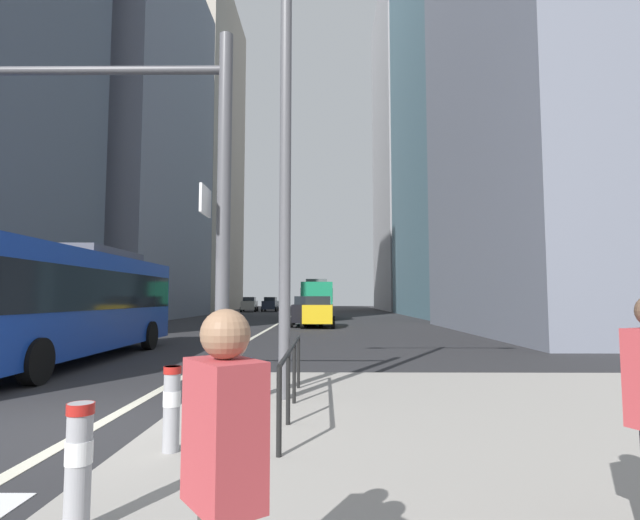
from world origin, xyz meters
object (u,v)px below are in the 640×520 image
(car_oncoming_mid, at_px, (249,304))
(car_receding_far, at_px, (307,311))
(traffic_signal_gantry, at_px, (73,153))
(pedestrian_far, at_px, (225,464))
(city_bus_blue_oncoming, at_px, (67,298))
(city_bus_red_receding, at_px, (316,298))
(bollard_right, at_px, (172,404))
(car_receding_near, at_px, (319,311))
(bollard_left, at_px, (79,461))
(street_lamp_post, at_px, (286,103))
(pedestrian_walking, at_px, (223,481))
(car_oncoming_far, at_px, (270,304))

(car_oncoming_mid, bearing_deg, car_receding_far, -74.77)
(car_receding_far, height_order, traffic_signal_gantry, traffic_signal_gantry)
(traffic_signal_gantry, bearing_deg, pedestrian_far, -54.80)
(car_oncoming_mid, relative_size, car_receding_far, 0.97)
(city_bus_blue_oncoming, bearing_deg, city_bus_red_receding, 77.21)
(bollard_right, bearing_deg, car_receding_near, 86.89)
(bollard_left, height_order, pedestrian_far, pedestrian_far)
(pedestrian_far, bearing_deg, car_receding_far, 91.30)
(bollard_left, bearing_deg, city_bus_blue_oncoming, 118.90)
(street_lamp_post, height_order, bollard_right, street_lamp_post)
(street_lamp_post, relative_size, pedestrian_walking, 4.86)
(car_receding_near, height_order, pedestrian_walking, car_receding_near)
(car_oncoming_far, height_order, traffic_signal_gantry, traffic_signal_gantry)
(bollard_left, xyz_separation_m, pedestrian_far, (1.30, -1.12, 0.36))
(city_bus_blue_oncoming, relative_size, city_bus_red_receding, 0.99)
(car_receding_far, distance_m, street_lamp_post, 23.55)
(traffic_signal_gantry, distance_m, pedestrian_far, 6.92)
(city_bus_blue_oncoming, bearing_deg, car_oncoming_far, 89.94)
(car_receding_far, bearing_deg, street_lamp_post, -88.83)
(city_bus_red_receding, relative_size, bollard_left, 11.92)
(street_lamp_post, bearing_deg, city_bus_red_receding, 90.08)
(car_oncoming_far, bearing_deg, car_receding_far, -79.68)
(traffic_signal_gantry, bearing_deg, pedestrian_walking, -56.09)
(car_oncoming_mid, relative_size, car_receding_near, 0.96)
(car_receding_far, bearing_deg, car_oncoming_far, 100.32)
(city_bus_red_receding, height_order, street_lamp_post, street_lamp_post)
(car_receding_far, relative_size, bollard_right, 4.89)
(car_oncoming_far, xyz_separation_m, pedestrian_walking, (6.89, -63.13, 0.07))
(bollard_left, bearing_deg, pedestrian_far, -40.71)
(city_bus_blue_oncoming, bearing_deg, traffic_signal_gantry, -61.76)
(car_oncoming_far, bearing_deg, city_bus_blue_oncoming, -90.06)
(bollard_left, bearing_deg, traffic_signal_gantry, 119.93)
(city_bus_red_receding, relative_size, traffic_signal_gantry, 1.53)
(city_bus_red_receding, height_order, bollard_right, city_bus_red_receding)
(car_oncoming_mid, distance_m, traffic_signal_gantry, 56.60)
(car_receding_far, bearing_deg, traffic_signal_gantry, -96.94)
(car_oncoming_mid, bearing_deg, street_lamp_post, -80.51)
(city_bus_blue_oncoming, relative_size, car_receding_near, 2.38)
(car_receding_far, distance_m, bollard_left, 27.78)
(car_receding_far, xyz_separation_m, street_lamp_post, (0.47, -23.15, 4.29))
(city_bus_blue_oncoming, height_order, car_oncoming_mid, city_bus_blue_oncoming)
(bollard_left, bearing_deg, city_bus_red_receding, 88.45)
(street_lamp_post, bearing_deg, city_bus_blue_oncoming, 140.67)
(bollard_left, relative_size, bollard_right, 0.99)
(city_bus_red_receding, height_order, bollard_left, city_bus_red_receding)
(city_bus_red_receding, distance_m, bollard_right, 37.59)
(car_oncoming_mid, bearing_deg, city_bus_red_receding, -66.00)
(city_bus_red_receding, distance_m, traffic_signal_gantry, 35.71)
(traffic_signal_gantry, bearing_deg, city_bus_red_receding, 84.65)
(bollard_right, xyz_separation_m, pedestrian_walking, (1.26, -3.30, 0.39))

